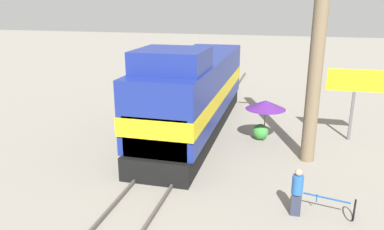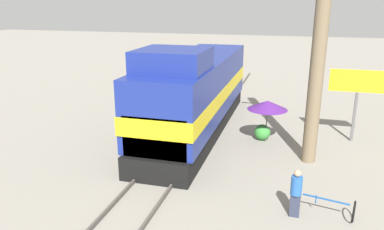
% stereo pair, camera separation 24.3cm
% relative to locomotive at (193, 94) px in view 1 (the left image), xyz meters
% --- Properties ---
extents(ground_plane, '(120.00, 120.00, 0.00)m').
position_rel_locomotive_xyz_m(ground_plane, '(0.00, -3.04, -1.98)').
color(ground_plane, gray).
extents(rail_near, '(0.08, 38.95, 0.15)m').
position_rel_locomotive_xyz_m(rail_near, '(-0.72, -3.04, -1.91)').
color(rail_near, '#4C4742').
rests_on(rail_near, ground_plane).
extents(rail_far, '(0.08, 38.95, 0.15)m').
position_rel_locomotive_xyz_m(rail_far, '(0.72, -3.04, -1.91)').
color(rail_far, '#4C4742').
rests_on(rail_far, ground_plane).
extents(locomotive, '(2.91, 12.56, 4.60)m').
position_rel_locomotive_xyz_m(locomotive, '(0.00, 0.00, 0.00)').
color(locomotive, black).
rests_on(locomotive, ground_plane).
extents(utility_pole, '(1.80, 0.56, 10.41)m').
position_rel_locomotive_xyz_m(utility_pole, '(5.45, -2.16, 3.25)').
color(utility_pole, '#726047').
rests_on(utility_pole, ground_plane).
extents(vendor_umbrella, '(1.85, 1.85, 2.00)m').
position_rel_locomotive_xyz_m(vendor_umbrella, '(3.54, -0.36, -0.20)').
color(vendor_umbrella, '#4C4C4C').
rests_on(vendor_umbrella, ground_plane).
extents(billboard_sign, '(2.54, 0.12, 3.39)m').
position_rel_locomotive_xyz_m(billboard_sign, '(7.47, 0.84, 0.66)').
color(billboard_sign, '#595959').
rests_on(billboard_sign, ground_plane).
extents(shrub_cluster, '(0.76, 0.76, 0.76)m').
position_rel_locomotive_xyz_m(shrub_cluster, '(3.36, -0.16, -1.61)').
color(shrub_cluster, '#388C38').
rests_on(shrub_cluster, ground_plane).
extents(person_bystander, '(0.34, 0.34, 1.55)m').
position_rel_locomotive_xyz_m(person_bystander, '(4.95, -6.62, -1.15)').
color(person_bystander, '#2D3347').
rests_on(person_bystander, ground_plane).
extents(bicycle, '(1.80, 1.02, 0.66)m').
position_rel_locomotive_xyz_m(bicycle, '(5.86, -6.28, -1.64)').
color(bicycle, black).
rests_on(bicycle, ground_plane).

